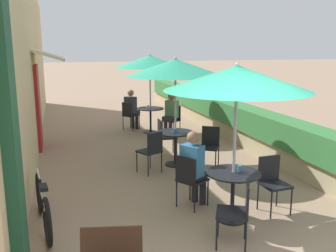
% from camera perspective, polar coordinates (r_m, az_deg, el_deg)
% --- Properties ---
extents(cafe_facade_wall, '(0.98, 14.62, 4.20)m').
position_cam_1_polar(cafe_facade_wall, '(10.41, -20.28, 8.83)').
color(cafe_facade_wall, '#D6B784').
rests_on(cafe_facade_wall, ground_plane).
extents(planter_hedge, '(0.60, 13.62, 1.01)m').
position_cam_1_polar(planter_hedge, '(11.58, 7.44, 1.98)').
color(planter_hedge, tan).
rests_on(planter_hedge, ground_plane).
extents(patio_table_near, '(0.80, 0.80, 0.74)m').
position_cam_1_polar(patio_table_near, '(5.65, 9.87, -8.85)').
color(patio_table_near, black).
rests_on(patio_table_near, ground_plane).
extents(patio_umbrella_near, '(2.06, 2.06, 2.33)m').
position_cam_1_polar(patio_umbrella_near, '(5.30, 10.48, 7.16)').
color(patio_umbrella_near, '#B7B7BC').
rests_on(patio_umbrella_near, ground_plane).
extents(cafe_chair_near_left, '(0.42, 0.42, 0.87)m').
position_cam_1_polar(cafe_chair_near_left, '(6.10, 15.63, -7.83)').
color(cafe_chair_near_left, black).
rests_on(cafe_chair_near_left, ground_plane).
extents(cafe_chair_near_right, '(0.55, 0.55, 0.87)m').
position_cam_1_polar(cafe_chair_near_right, '(5.98, 3.32, -7.78)').
color(cafe_chair_near_right, black).
rests_on(cafe_chair_near_right, ground_plane).
extents(seated_patron_near_right, '(0.51, 0.49, 1.25)m').
position_cam_1_polar(seated_patron_near_right, '(6.01, 3.98, -5.97)').
color(seated_patron_near_right, '#23232D').
rests_on(seated_patron_near_right, ground_plane).
extents(cafe_chair_near_back, '(0.54, 0.54, 0.87)m').
position_cam_1_polar(cafe_chair_near_back, '(4.98, 10.65, -12.22)').
color(cafe_chair_near_back, black).
rests_on(cafe_chair_near_back, ground_plane).
extents(coffee_cup_near, '(0.07, 0.07, 0.09)m').
position_cam_1_polar(coffee_cup_near, '(5.63, 10.89, -6.37)').
color(coffee_cup_near, teal).
rests_on(coffee_cup_near, patio_table_near).
extents(patio_table_mid, '(0.80, 0.80, 0.74)m').
position_cam_1_polar(patio_table_mid, '(8.09, 1.10, -2.24)').
color(patio_table_mid, black).
rests_on(patio_table_mid, ground_plane).
extents(patio_umbrella_mid, '(2.06, 2.06, 2.33)m').
position_cam_1_polar(patio_umbrella_mid, '(7.85, 1.15, 8.89)').
color(patio_umbrella_mid, '#B7B7BC').
rests_on(patio_umbrella_mid, ground_plane).
extents(cafe_chair_mid_left, '(0.42, 0.42, 0.87)m').
position_cam_1_polar(cafe_chair_mid_left, '(8.78, -0.57, -1.30)').
color(cafe_chair_mid_left, black).
rests_on(cafe_chair_mid_left, ground_plane).
extents(cafe_chair_mid_right, '(0.54, 0.54, 0.87)m').
position_cam_1_polar(cafe_chair_mid_right, '(7.56, -2.53, -3.52)').
color(cafe_chair_mid_right, black).
rests_on(cafe_chair_mid_right, ground_plane).
extents(cafe_chair_mid_back, '(0.55, 0.55, 0.87)m').
position_cam_1_polar(cafe_chair_mid_back, '(8.01, 6.36, -2.69)').
color(cafe_chair_mid_back, black).
rests_on(cafe_chair_mid_back, ground_plane).
extents(coffee_cup_mid, '(0.07, 0.07, 0.09)m').
position_cam_1_polar(coffee_cup_mid, '(7.94, 1.08, -0.72)').
color(coffee_cup_mid, teal).
rests_on(coffee_cup_mid, patio_table_mid).
extents(patio_table_far, '(0.80, 0.80, 0.74)m').
position_cam_1_polar(patio_table_far, '(11.16, -2.68, 1.74)').
color(patio_table_far, black).
rests_on(patio_table_far, ground_plane).
extents(patio_umbrella_far, '(2.06, 2.06, 2.33)m').
position_cam_1_polar(patio_umbrella_far, '(10.99, -2.76, 9.79)').
color(patio_umbrella_far, '#B7B7BC').
rests_on(patio_umbrella_far, ground_plane).
extents(cafe_chair_far_left, '(0.56, 0.56, 0.87)m').
position_cam_1_polar(cafe_chair_far_left, '(10.82, 0.74, 1.26)').
color(cafe_chair_far_left, black).
rests_on(cafe_chair_far_left, ground_plane).
extents(seated_patron_far_left, '(0.51, 0.50, 1.25)m').
position_cam_1_polar(seated_patron_far_left, '(10.69, 0.42, 2.06)').
color(seated_patron_far_left, '#23232D').
rests_on(seated_patron_far_left, ground_plane).
extents(cafe_chair_far_right, '(0.56, 0.56, 0.87)m').
position_cam_1_polar(cafe_chair_far_right, '(11.55, -5.88, 1.89)').
color(cafe_chair_far_right, black).
rests_on(cafe_chair_far_right, ground_plane).
extents(seated_patron_far_right, '(0.51, 0.50, 1.25)m').
position_cam_1_polar(seated_patron_far_right, '(11.60, -5.56, 2.80)').
color(seated_patron_far_right, '#23232D').
rests_on(seated_patron_far_right, ground_plane).
extents(coffee_cup_far, '(0.07, 0.07, 0.09)m').
position_cam_1_polar(coffee_cup_far, '(11.15, -3.09, 2.98)').
color(coffee_cup_far, white).
rests_on(coffee_cup_far, patio_table_far).
extents(bicycle_leaning, '(0.28, 1.68, 0.74)m').
position_cam_1_polar(bicycle_leaning, '(5.67, -18.50, -11.46)').
color(bicycle_leaning, black).
rests_on(bicycle_leaning, ground_plane).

